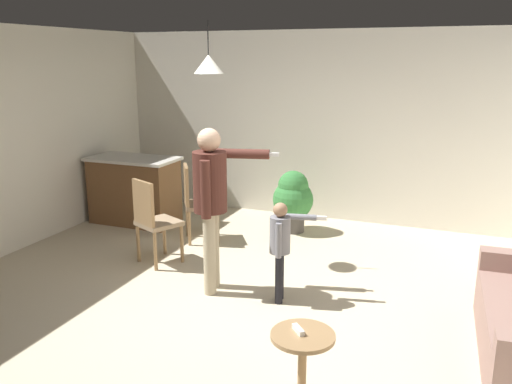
{
  "coord_description": "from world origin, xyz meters",
  "views": [
    {
      "loc": [
        1.89,
        -4.24,
        2.32
      ],
      "look_at": [
        -0.03,
        0.57,
        1.0
      ],
      "focal_mm": 37.15,
      "sensor_mm": 36.0,
      "label": 1
    }
  ],
  "objects_px": {
    "person_child": "(281,241)",
    "kitchen_counter": "(135,190)",
    "person_adult": "(212,192)",
    "spare_remote_on_table": "(298,330)",
    "dining_chair_by_counter": "(153,218)",
    "side_table_by_couch": "(302,359)",
    "dining_chair_near_wall": "(196,200)",
    "potted_plant_corner": "(293,198)"
  },
  "relations": [
    {
      "from": "dining_chair_by_counter",
      "to": "side_table_by_couch",
      "type": "bearing_deg",
      "value": -12.93
    },
    {
      "from": "person_child",
      "to": "spare_remote_on_table",
      "type": "height_order",
      "value": "person_child"
    },
    {
      "from": "person_adult",
      "to": "person_child",
      "type": "distance_m",
      "value": 0.83
    },
    {
      "from": "kitchen_counter",
      "to": "potted_plant_corner",
      "type": "xyz_separation_m",
      "value": [
        2.23,
        0.45,
        -0.01
      ]
    },
    {
      "from": "person_child",
      "to": "kitchen_counter",
      "type": "bearing_deg",
      "value": -132.96
    },
    {
      "from": "person_child",
      "to": "potted_plant_corner",
      "type": "height_order",
      "value": "person_child"
    },
    {
      "from": "side_table_by_couch",
      "to": "person_child",
      "type": "height_order",
      "value": "person_child"
    },
    {
      "from": "person_adult",
      "to": "potted_plant_corner",
      "type": "bearing_deg",
      "value": 161.43
    },
    {
      "from": "kitchen_counter",
      "to": "side_table_by_couch",
      "type": "bearing_deg",
      "value": -41.82
    },
    {
      "from": "potted_plant_corner",
      "to": "dining_chair_by_counter",
      "type": "bearing_deg",
      "value": -122.89
    },
    {
      "from": "dining_chair_near_wall",
      "to": "spare_remote_on_table",
      "type": "distance_m",
      "value": 3.49
    },
    {
      "from": "potted_plant_corner",
      "to": "spare_remote_on_table",
      "type": "bearing_deg",
      "value": -71.6
    },
    {
      "from": "person_adult",
      "to": "spare_remote_on_table",
      "type": "xyz_separation_m",
      "value": [
        1.34,
        -1.4,
        -0.5
      ]
    },
    {
      "from": "person_adult",
      "to": "dining_chair_near_wall",
      "type": "distance_m",
      "value": 1.64
    },
    {
      "from": "person_child",
      "to": "dining_chair_by_counter",
      "type": "bearing_deg",
      "value": -115.16
    },
    {
      "from": "person_adult",
      "to": "spare_remote_on_table",
      "type": "relative_size",
      "value": 12.83
    },
    {
      "from": "person_child",
      "to": "potted_plant_corner",
      "type": "bearing_deg",
      "value": -177.56
    },
    {
      "from": "person_adult",
      "to": "person_child",
      "type": "bearing_deg",
      "value": 77.24
    },
    {
      "from": "kitchen_counter",
      "to": "side_table_by_couch",
      "type": "xyz_separation_m",
      "value": [
        3.44,
        -3.08,
        -0.15
      ]
    },
    {
      "from": "kitchen_counter",
      "to": "dining_chair_by_counter",
      "type": "xyz_separation_m",
      "value": [
        1.12,
        -1.27,
        0.07
      ]
    },
    {
      "from": "person_adult",
      "to": "dining_chair_by_counter",
      "type": "relative_size",
      "value": 1.67
    },
    {
      "from": "kitchen_counter",
      "to": "dining_chair_near_wall",
      "type": "xyz_separation_m",
      "value": [
        1.19,
        -0.37,
        0.07
      ]
    },
    {
      "from": "dining_chair_by_counter",
      "to": "potted_plant_corner",
      "type": "bearing_deg",
      "value": 82.12
    },
    {
      "from": "kitchen_counter",
      "to": "potted_plant_corner",
      "type": "distance_m",
      "value": 2.28
    },
    {
      "from": "dining_chair_by_counter",
      "to": "spare_remote_on_table",
      "type": "bearing_deg",
      "value": -13.2
    },
    {
      "from": "person_child",
      "to": "dining_chair_by_counter",
      "type": "distance_m",
      "value": 1.71
    },
    {
      "from": "side_table_by_couch",
      "to": "person_adult",
      "type": "relative_size",
      "value": 0.31
    },
    {
      "from": "side_table_by_couch",
      "to": "person_adult",
      "type": "xyz_separation_m",
      "value": [
        -1.37,
        1.41,
        0.71
      ]
    },
    {
      "from": "person_adult",
      "to": "person_child",
      "type": "relative_size",
      "value": 1.67
    },
    {
      "from": "kitchen_counter",
      "to": "potted_plant_corner",
      "type": "bearing_deg",
      "value": 11.4
    },
    {
      "from": "spare_remote_on_table",
      "to": "dining_chair_by_counter",
      "type": "bearing_deg",
      "value": 141.79
    },
    {
      "from": "person_child",
      "to": "potted_plant_corner",
      "type": "xyz_separation_m",
      "value": [
        -0.55,
        2.1,
        -0.16
      ]
    },
    {
      "from": "dining_chair_by_counter",
      "to": "potted_plant_corner",
      "type": "height_order",
      "value": "dining_chair_by_counter"
    },
    {
      "from": "dining_chair_near_wall",
      "to": "person_child",
      "type": "bearing_deg",
      "value": 18.76
    },
    {
      "from": "dining_chair_by_counter",
      "to": "kitchen_counter",
      "type": "bearing_deg",
      "value": 156.44
    },
    {
      "from": "dining_chair_by_counter",
      "to": "dining_chair_near_wall",
      "type": "height_order",
      "value": "same"
    },
    {
      "from": "person_adult",
      "to": "dining_chair_by_counter",
      "type": "height_order",
      "value": "person_adult"
    },
    {
      "from": "person_adult",
      "to": "dining_chair_near_wall",
      "type": "xyz_separation_m",
      "value": [
        -0.88,
        1.29,
        -0.49
      ]
    },
    {
      "from": "side_table_by_couch",
      "to": "spare_remote_on_table",
      "type": "relative_size",
      "value": 4.0
    },
    {
      "from": "side_table_by_couch",
      "to": "potted_plant_corner",
      "type": "xyz_separation_m",
      "value": [
        -1.21,
        3.53,
        0.14
      ]
    },
    {
      "from": "side_table_by_couch",
      "to": "dining_chair_near_wall",
      "type": "relative_size",
      "value": 0.52
    },
    {
      "from": "side_table_by_couch",
      "to": "spare_remote_on_table",
      "type": "distance_m",
      "value": 0.21
    }
  ]
}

